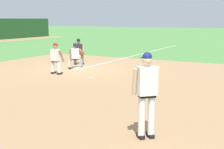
# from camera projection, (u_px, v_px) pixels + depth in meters

# --- Properties ---
(ground_plane) EXTENTS (160.00, 160.00, 0.00)m
(ground_plane) POSITION_uv_depth(u_px,v_px,m) (78.00, 70.00, 15.77)
(ground_plane) COLOR #518942
(infield_dirt_patch) EXTENTS (18.00, 18.00, 0.01)m
(infield_dirt_patch) POSITION_uv_depth(u_px,v_px,m) (98.00, 90.00, 11.24)
(infield_dirt_patch) COLOR #A87F56
(infield_dirt_patch) RESTS_ON ground
(foul_line_stripe) EXTENTS (16.75, 0.10, 0.00)m
(foul_line_stripe) POSITION_uv_depth(u_px,v_px,m) (143.00, 54.00, 23.03)
(foul_line_stripe) COLOR white
(foul_line_stripe) RESTS_ON ground
(first_base_bag) EXTENTS (0.38, 0.38, 0.09)m
(first_base_bag) POSITION_uv_depth(u_px,v_px,m) (78.00, 69.00, 15.77)
(first_base_bag) COLOR white
(first_base_bag) RESTS_ON ground
(baseball) EXTENTS (0.07, 0.07, 0.07)m
(baseball) POSITION_uv_depth(u_px,v_px,m) (91.00, 78.00, 13.31)
(baseball) COLOR white
(baseball) RESTS_ON ground
(pitcher) EXTENTS (0.85, 0.56, 1.86)m
(pitcher) POSITION_uv_depth(u_px,v_px,m) (147.00, 90.00, 6.56)
(pitcher) COLOR black
(pitcher) RESTS_ON ground
(first_baseman) EXTENTS (0.74, 1.08, 1.34)m
(first_baseman) POSITION_uv_depth(u_px,v_px,m) (76.00, 55.00, 15.95)
(first_baseman) COLOR black
(first_baseman) RESTS_ON ground
(baserunner) EXTENTS (0.48, 0.62, 1.46)m
(baserunner) POSITION_uv_depth(u_px,v_px,m) (56.00, 57.00, 14.37)
(baserunner) COLOR black
(baserunner) RESTS_ON ground
(umpire) EXTENTS (0.66, 0.68, 1.46)m
(umpire) POSITION_uv_depth(u_px,v_px,m) (79.00, 50.00, 17.46)
(umpire) COLOR black
(umpire) RESTS_ON ground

